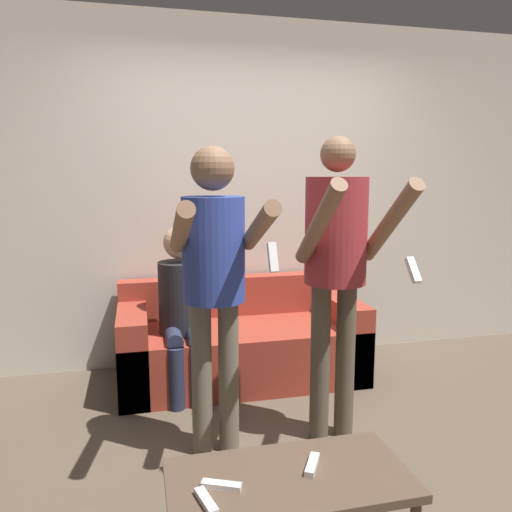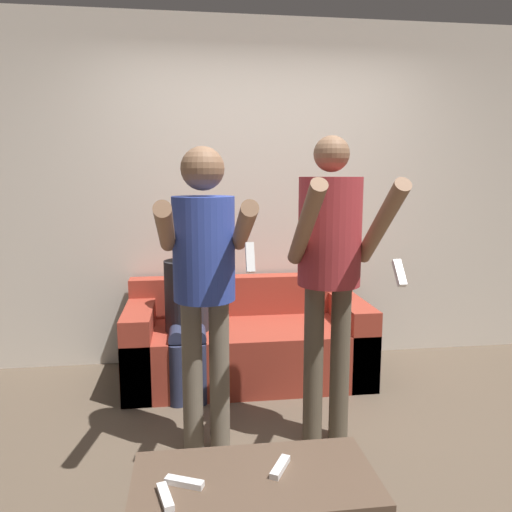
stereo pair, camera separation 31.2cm
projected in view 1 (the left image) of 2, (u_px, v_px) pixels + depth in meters
ground_plane at (317, 459)px, 2.67m from camera, size 14.00×14.00×0.00m
wall_back at (250, 194)px, 4.00m from camera, size 6.40×0.06×2.70m
couch at (240, 344)px, 3.72m from camera, size 1.75×0.80×0.72m
person_standing_left at (214, 267)px, 2.58m from camera, size 0.45×0.69×1.65m
person_standing_right at (337, 254)px, 2.72m from camera, size 0.46×0.70×1.71m
person_seated at (182, 303)px, 3.42m from camera, size 0.31×0.53×1.16m
coffee_table at (289, 484)px, 1.93m from camera, size 0.94×0.47×0.35m
remote_near at (206, 501)px, 1.76m from camera, size 0.07×0.15×0.02m
remote_mid at (221, 486)px, 1.85m from camera, size 0.15×0.09×0.02m
remote_far at (312, 465)px, 1.98m from camera, size 0.11×0.15×0.02m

